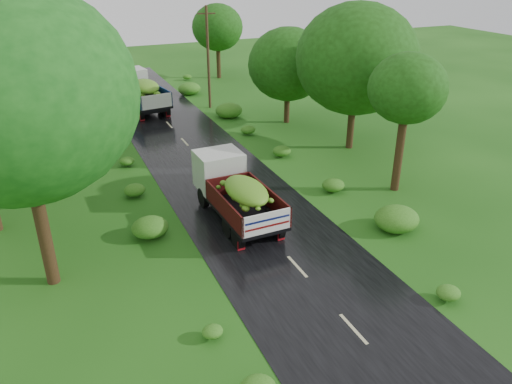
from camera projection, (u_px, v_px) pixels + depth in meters
ground at (353, 329)px, 16.62m from camera, size 120.00×120.00×0.00m
road at (286, 254)px, 20.75m from camera, size 6.50×80.00×0.02m
road_lines at (276, 243)px, 21.57m from camera, size 0.12×69.60×0.00m
truck_near at (234, 189)px, 23.07m from camera, size 2.41×6.33×2.63m
truck_far at (139, 89)px, 39.43m from camera, size 3.33×7.12×2.88m
utility_pole at (208, 57)px, 38.94m from camera, size 1.37×0.35×7.85m
trees_right at (302, 55)px, 34.34m from camera, size 4.89×31.72×7.36m
shrubs at (214, 170)px, 28.05m from camera, size 11.90×44.00×0.70m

